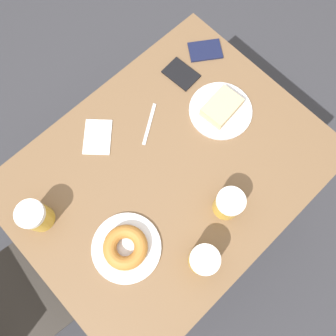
{
  "coord_description": "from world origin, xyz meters",
  "views": [
    {
      "loc": [
        -0.24,
        0.23,
        1.82
      ],
      "look_at": [
        0.0,
        0.0,
        0.75
      ],
      "focal_mm": 35.0,
      "sensor_mm": 36.0,
      "label": 1
    }
  ],
  "objects_px": {
    "passport_near_edge": "(205,50)",
    "beer_mug_left": "(228,204)",
    "plate_with_donut": "(126,247)",
    "napkin_folded": "(98,137)",
    "plate_with_cake": "(221,109)",
    "beer_mug_center": "(203,260)",
    "passport_far_edge": "(181,74)",
    "beer_mug_right": "(36,216)",
    "fork": "(149,124)"
  },
  "relations": [
    {
      "from": "beer_mug_right",
      "to": "passport_far_edge",
      "type": "height_order",
      "value": "beer_mug_right"
    },
    {
      "from": "plate_with_cake",
      "to": "passport_far_edge",
      "type": "distance_m",
      "value": 0.21
    },
    {
      "from": "beer_mug_right",
      "to": "fork",
      "type": "height_order",
      "value": "beer_mug_right"
    },
    {
      "from": "fork",
      "to": "passport_far_edge",
      "type": "relative_size",
      "value": 1.1
    },
    {
      "from": "plate_with_donut",
      "to": "beer_mug_center",
      "type": "xyz_separation_m",
      "value": [
        -0.2,
        -0.15,
        0.03
      ]
    },
    {
      "from": "beer_mug_right",
      "to": "passport_near_edge",
      "type": "bearing_deg",
      "value": -84.29
    },
    {
      "from": "beer_mug_center",
      "to": "napkin_folded",
      "type": "height_order",
      "value": "beer_mug_center"
    },
    {
      "from": "plate_with_donut",
      "to": "beer_mug_left",
      "type": "relative_size",
      "value": 2.03
    },
    {
      "from": "napkin_folded",
      "to": "passport_far_edge",
      "type": "distance_m",
      "value": 0.4
    },
    {
      "from": "fork",
      "to": "passport_near_edge",
      "type": "relative_size",
      "value": 0.95
    },
    {
      "from": "plate_with_donut",
      "to": "beer_mug_left",
      "type": "bearing_deg",
      "value": -111.42
    },
    {
      "from": "beer_mug_left",
      "to": "passport_far_edge",
      "type": "bearing_deg",
      "value": -27.92
    },
    {
      "from": "napkin_folded",
      "to": "beer_mug_right",
      "type": "bearing_deg",
      "value": 106.72
    },
    {
      "from": "fork",
      "to": "beer_mug_center",
      "type": "bearing_deg",
      "value": 156.63
    },
    {
      "from": "beer_mug_left",
      "to": "passport_near_edge",
      "type": "distance_m",
      "value": 0.62
    },
    {
      "from": "passport_near_edge",
      "to": "beer_mug_left",
      "type": "bearing_deg",
      "value": 140.83
    },
    {
      "from": "plate_with_donut",
      "to": "fork",
      "type": "bearing_deg",
      "value": -52.2
    },
    {
      "from": "fork",
      "to": "passport_near_edge",
      "type": "bearing_deg",
      "value": -77.87
    },
    {
      "from": "beer_mug_right",
      "to": "fork",
      "type": "relative_size",
      "value": 0.76
    },
    {
      "from": "plate_with_cake",
      "to": "beer_mug_right",
      "type": "xyz_separation_m",
      "value": [
        0.13,
        0.71,
        0.04
      ]
    },
    {
      "from": "beer_mug_center",
      "to": "napkin_folded",
      "type": "distance_m",
      "value": 0.56
    },
    {
      "from": "plate_with_cake",
      "to": "napkin_folded",
      "type": "bearing_deg",
      "value": 59.47
    },
    {
      "from": "plate_with_cake",
      "to": "napkin_folded",
      "type": "relative_size",
      "value": 1.43
    },
    {
      "from": "napkin_folded",
      "to": "fork",
      "type": "relative_size",
      "value": 1.11
    },
    {
      "from": "fork",
      "to": "passport_far_edge",
      "type": "height_order",
      "value": "passport_far_edge"
    },
    {
      "from": "beer_mug_center",
      "to": "beer_mug_right",
      "type": "xyz_separation_m",
      "value": [
        0.46,
        0.29,
        0.0
      ]
    },
    {
      "from": "beer_mug_left",
      "to": "beer_mug_center",
      "type": "xyz_separation_m",
      "value": [
        -0.07,
        0.18,
        0.0
      ]
    },
    {
      "from": "passport_near_edge",
      "to": "passport_far_edge",
      "type": "xyz_separation_m",
      "value": [
        -0.01,
        0.14,
        0.0
      ]
    },
    {
      "from": "passport_near_edge",
      "to": "passport_far_edge",
      "type": "distance_m",
      "value": 0.14
    },
    {
      "from": "plate_with_cake",
      "to": "plate_with_donut",
      "type": "relative_size",
      "value": 1.03
    },
    {
      "from": "beer_mug_right",
      "to": "beer_mug_left",
      "type": "bearing_deg",
      "value": -129.92
    },
    {
      "from": "beer_mug_left",
      "to": "napkin_folded",
      "type": "height_order",
      "value": "beer_mug_left"
    },
    {
      "from": "plate_with_donut",
      "to": "napkin_folded",
      "type": "bearing_deg",
      "value": -26.58
    },
    {
      "from": "plate_with_cake",
      "to": "fork",
      "type": "xyz_separation_m",
      "value": [
        0.14,
        0.22,
        -0.02
      ]
    },
    {
      "from": "beer_mug_center",
      "to": "fork",
      "type": "relative_size",
      "value": 0.76
    },
    {
      "from": "beer_mug_left",
      "to": "plate_with_donut",
      "type": "bearing_deg",
      "value": 68.58
    },
    {
      "from": "beer_mug_right",
      "to": "fork",
      "type": "xyz_separation_m",
      "value": [
        0.01,
        -0.49,
        -0.05
      ]
    },
    {
      "from": "beer_mug_center",
      "to": "passport_far_edge",
      "type": "xyz_separation_m",
      "value": [
        0.53,
        -0.43,
        -0.05
      ]
    },
    {
      "from": "beer_mug_left",
      "to": "beer_mug_center",
      "type": "height_order",
      "value": "same"
    },
    {
      "from": "plate_with_cake",
      "to": "plate_with_donut",
      "type": "bearing_deg",
      "value": 102.71
    },
    {
      "from": "passport_near_edge",
      "to": "passport_far_edge",
      "type": "bearing_deg",
      "value": 94.22
    },
    {
      "from": "passport_far_edge",
      "to": "napkin_folded",
      "type": "bearing_deg",
      "value": 86.95
    },
    {
      "from": "passport_far_edge",
      "to": "beer_mug_left",
      "type": "bearing_deg",
      "value": 152.08
    },
    {
      "from": "beer_mug_right",
      "to": "passport_near_edge",
      "type": "distance_m",
      "value": 0.87
    },
    {
      "from": "plate_with_cake",
      "to": "beer_mug_center",
      "type": "height_order",
      "value": "beer_mug_center"
    },
    {
      "from": "plate_with_donut",
      "to": "beer_mug_right",
      "type": "distance_m",
      "value": 0.3
    },
    {
      "from": "beer_mug_right",
      "to": "beer_mug_center",
      "type": "bearing_deg",
      "value": -147.81
    },
    {
      "from": "fork",
      "to": "plate_with_cake",
      "type": "bearing_deg",
      "value": -122.25
    },
    {
      "from": "beer_mug_right",
      "to": "passport_far_edge",
      "type": "xyz_separation_m",
      "value": [
        0.08,
        -0.72,
        -0.05
      ]
    },
    {
      "from": "beer_mug_left",
      "to": "napkin_folded",
      "type": "bearing_deg",
      "value": 16.8
    }
  ]
}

